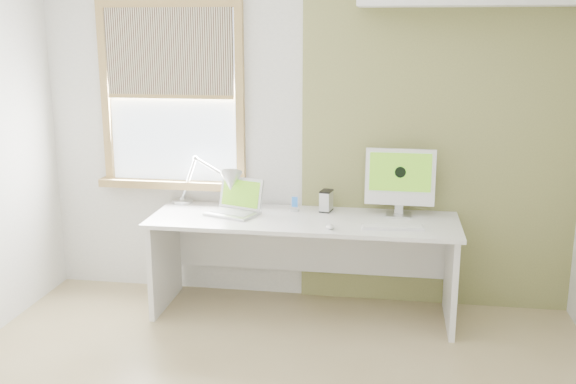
% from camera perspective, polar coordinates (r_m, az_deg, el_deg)
% --- Properties ---
extents(room, '(4.04, 3.54, 2.64)m').
position_cam_1_polar(room, '(3.25, -2.90, 0.82)').
color(room, tan).
rests_on(room, ground).
extents(accent_wall, '(2.00, 0.02, 2.60)m').
position_cam_1_polar(accent_wall, '(4.90, 12.96, 4.86)').
color(accent_wall, olive).
rests_on(accent_wall, room).
extents(window, '(1.20, 0.14, 1.42)m').
position_cam_1_polar(window, '(5.11, -10.05, 8.11)').
color(window, '#A17D42').
rests_on(window, room).
extents(desk, '(2.20, 0.70, 0.73)m').
position_cam_1_polar(desk, '(4.82, 1.42, -4.32)').
color(desk, silver).
rests_on(desk, room).
extents(desk_lamp, '(0.64, 0.39, 0.38)m').
position_cam_1_polar(desk_lamp, '(4.93, -5.81, 0.79)').
color(desk_lamp, silver).
rests_on(desk_lamp, desk).
extents(laptop, '(0.43, 0.39, 0.25)m').
position_cam_1_polar(laptop, '(4.83, -4.53, -1.11)').
color(laptop, silver).
rests_on(laptop, desk).
extents(phone_dock, '(0.07, 0.07, 0.12)m').
position_cam_1_polar(phone_dock, '(4.87, 0.59, -1.27)').
color(phone_dock, silver).
rests_on(phone_dock, desk).
extents(external_drive, '(0.10, 0.13, 0.16)m').
position_cam_1_polar(external_drive, '(4.87, 3.34, -0.77)').
color(external_drive, silver).
rests_on(external_drive, desk).
extents(imac, '(0.50, 0.17, 0.49)m').
position_cam_1_polar(imac, '(4.78, 9.69, 1.17)').
color(imac, silver).
rests_on(imac, desk).
extents(keyboard, '(0.43, 0.15, 0.02)m').
position_cam_1_polar(keyboard, '(4.52, 9.08, -3.01)').
color(keyboard, white).
rests_on(keyboard, desk).
extents(mouse, '(0.08, 0.11, 0.03)m').
position_cam_1_polar(mouse, '(4.46, 3.66, -3.02)').
color(mouse, white).
rests_on(mouse, desk).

